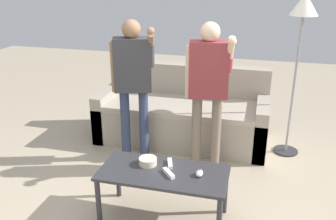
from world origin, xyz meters
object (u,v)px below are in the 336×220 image
(game_remote_nunchuk, at_px, (199,173))
(player_right, at_px, (208,81))
(coffee_table, at_px, (163,178))
(floor_lamp, at_px, (302,21))
(player_left, at_px, (133,75))
(game_remote_wand_far, at_px, (169,173))
(couch, at_px, (183,115))
(snack_bowl, at_px, (148,161))
(game_remote_wand_near, at_px, (170,163))

(game_remote_nunchuk, xyz_separation_m, player_right, (-0.09, 0.93, 0.49))
(coffee_table, distance_m, floor_lamp, 2.17)
(game_remote_nunchuk, bearing_deg, player_left, 133.10)
(coffee_table, xyz_separation_m, player_left, (-0.59, 0.95, 0.57))
(floor_lamp, relative_size, player_left, 1.16)
(game_remote_wand_far, bearing_deg, player_left, 122.90)
(couch, bearing_deg, floor_lamp, -2.59)
(snack_bowl, height_order, game_remote_wand_near, snack_bowl)
(couch, relative_size, floor_lamp, 1.14)
(game_remote_nunchuk, bearing_deg, couch, 106.96)
(game_remote_wand_far, bearing_deg, snack_bowl, 150.97)
(player_right, bearing_deg, couch, 121.06)
(game_remote_wand_near, bearing_deg, player_right, 77.84)
(floor_lamp, height_order, game_remote_wand_far, floor_lamp)
(coffee_table, distance_m, player_right, 1.12)
(snack_bowl, relative_size, player_right, 0.10)
(snack_bowl, bearing_deg, game_remote_wand_far, -29.03)
(snack_bowl, xyz_separation_m, game_remote_wand_near, (0.18, 0.04, -0.01))
(snack_bowl, bearing_deg, player_right, 67.23)
(floor_lamp, relative_size, game_remote_wand_near, 11.40)
(game_remote_nunchuk, distance_m, game_remote_wand_far, 0.25)
(couch, distance_m, game_remote_nunchuk, 1.66)
(coffee_table, bearing_deg, player_left, 121.57)
(floor_lamp, xyz_separation_m, game_remote_wand_far, (-1.01, -1.57, -1.02))
(snack_bowl, distance_m, game_remote_wand_near, 0.19)
(floor_lamp, relative_size, player_right, 1.15)
(game_remote_nunchuk, distance_m, game_remote_wand_near, 0.29)
(game_remote_wand_near, bearing_deg, game_remote_wand_far, -79.40)
(couch, height_order, coffee_table, couch)
(couch, bearing_deg, player_right, -58.94)
(floor_lamp, xyz_separation_m, player_right, (-0.86, -0.59, -0.53))
(couch, relative_size, game_remote_wand_far, 14.51)
(couch, xyz_separation_m, player_right, (0.39, -0.65, 0.66))
(couch, relative_size, coffee_table, 1.93)
(snack_bowl, distance_m, game_remote_nunchuk, 0.46)
(coffee_table, distance_m, player_left, 1.25)
(player_left, xyz_separation_m, game_remote_wand_near, (0.61, -0.84, -0.50))
(couch, distance_m, floor_lamp, 1.72)
(couch, relative_size, player_right, 1.31)
(coffee_table, height_order, game_remote_wand_near, game_remote_wand_near)
(player_left, height_order, game_remote_wand_far, player_left)
(coffee_table, relative_size, game_remote_wand_near, 6.76)
(game_remote_wand_near, relative_size, game_remote_wand_far, 1.11)
(player_left, xyz_separation_m, player_right, (0.79, -0.01, 0.00))
(snack_bowl, xyz_separation_m, player_left, (-0.43, 0.87, 0.48))
(couch, xyz_separation_m, game_remote_nunchuk, (0.48, -1.58, 0.17))
(player_right, distance_m, game_remote_wand_near, 0.98)
(player_left, distance_m, game_remote_wand_near, 1.15)
(game_remote_nunchuk, bearing_deg, game_remote_wand_far, -169.07)
(game_remote_nunchuk, bearing_deg, game_remote_wand_near, 158.57)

